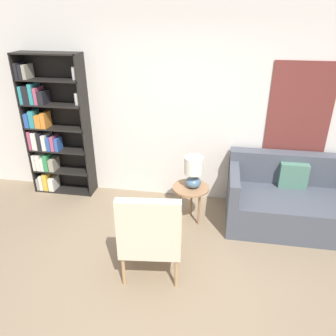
% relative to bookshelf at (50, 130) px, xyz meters
% --- Properties ---
extents(ground_plane, '(14.00, 14.00, 0.00)m').
position_rel_bookshelf_xyz_m(ground_plane, '(1.93, -1.85, -0.99)').
color(ground_plane, '#847056').
extents(wall_back, '(6.40, 0.08, 2.70)m').
position_rel_bookshelf_xyz_m(wall_back, '(1.96, 0.18, 0.36)').
color(wall_back, silver).
rests_on(wall_back, ground_plane).
extents(bookshelf, '(0.92, 0.30, 2.07)m').
position_rel_bookshelf_xyz_m(bookshelf, '(0.00, 0.00, 0.00)').
color(bookshelf, black).
rests_on(bookshelf, ground_plane).
extents(armchair, '(0.69, 0.67, 1.02)m').
position_rel_bookshelf_xyz_m(armchair, '(1.85, -1.61, -0.42)').
color(armchair, tan).
rests_on(armchair, ground_plane).
extents(couch, '(1.67, 0.95, 0.87)m').
position_rel_bookshelf_xyz_m(couch, '(3.46, -0.31, -0.67)').
color(couch, '#474C56').
rests_on(couch, ground_plane).
extents(side_table, '(0.48, 0.48, 0.51)m').
position_rel_bookshelf_xyz_m(side_table, '(2.14, -0.51, -0.53)').
color(side_table, '#99704C').
rests_on(side_table, ground_plane).
extents(table_lamp, '(0.24, 0.24, 0.42)m').
position_rel_bookshelf_xyz_m(table_lamp, '(2.17, -0.51, -0.24)').
color(table_lamp, slate).
rests_on(table_lamp, side_table).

